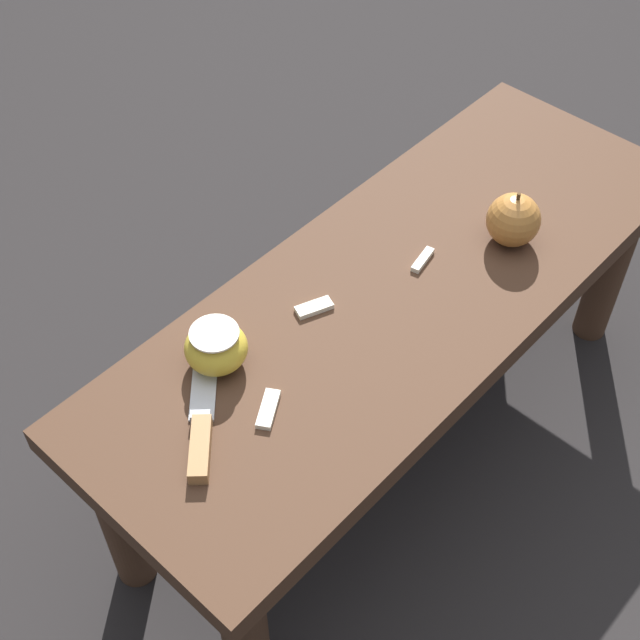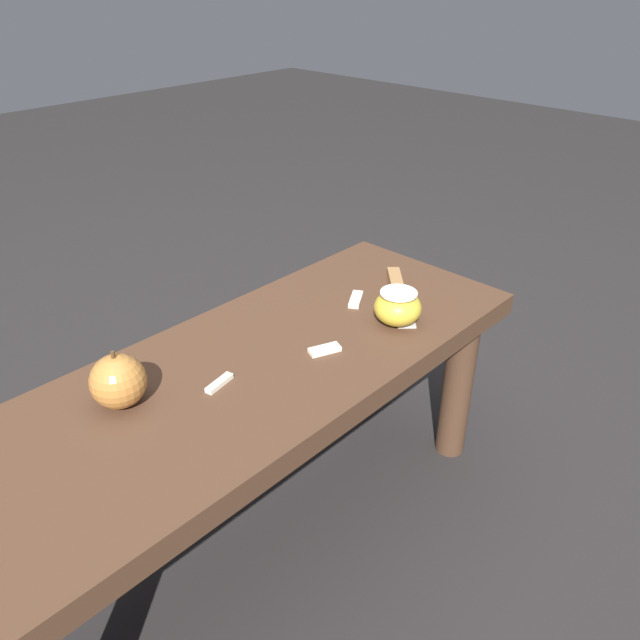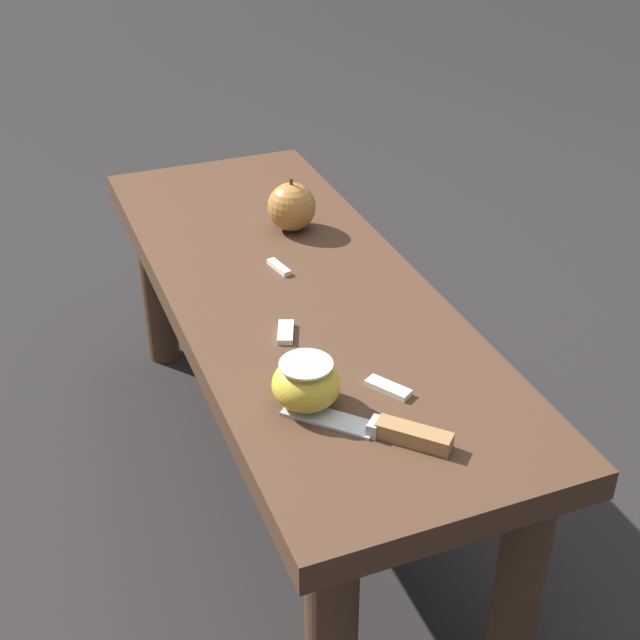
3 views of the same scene
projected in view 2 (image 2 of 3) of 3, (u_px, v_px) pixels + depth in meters
ground_plane at (257, 536)px, 1.17m from camera, size 8.00×8.00×0.00m
wooden_bench at (247, 403)px, 1.01m from camera, size 1.03×0.38×0.38m
knife at (398, 289)px, 1.19m from camera, size 0.17×0.16×0.02m
apple_whole at (118, 381)px, 0.88m from camera, size 0.08×0.08×0.09m
apple_cut at (398, 307)px, 1.08m from camera, size 0.08×0.08×0.06m
apple_slice_near_knife at (219, 383)px, 0.94m from camera, size 0.05×0.02×0.01m
apple_slice_center at (325, 350)px, 1.02m from camera, size 0.06×0.04×0.01m
apple_slice_near_bowl at (356, 299)px, 1.17m from camera, size 0.06×0.05×0.01m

